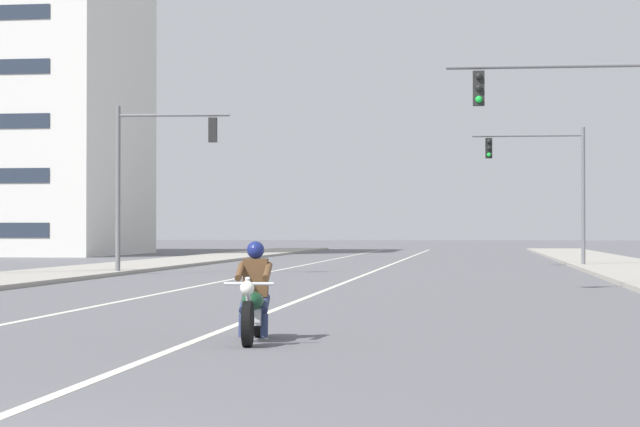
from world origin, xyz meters
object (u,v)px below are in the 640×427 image
at_px(traffic_signal_near_right, 600,132).
at_px(traffic_signal_near_left, 150,164).
at_px(traffic_signal_mid_right, 551,175).
at_px(motorcycle_with_rider, 254,301).

height_order(traffic_signal_near_right, traffic_signal_near_left, same).
bearing_deg(traffic_signal_mid_right, traffic_signal_near_right, -90.26).
distance_m(motorcycle_with_rider, traffic_signal_near_right, 15.93).
distance_m(motorcycle_with_rider, traffic_signal_near_left, 27.24).
xyz_separation_m(motorcycle_with_rider, traffic_signal_mid_right, (6.46, 36.89, 3.52)).
bearing_deg(traffic_signal_near_right, traffic_signal_mid_right, 89.74).
bearing_deg(motorcycle_with_rider, traffic_signal_near_right, 65.83).
bearing_deg(traffic_signal_near_left, traffic_signal_near_right, -37.21).
relative_size(traffic_signal_near_right, traffic_signal_near_left, 1.00).
bearing_deg(traffic_signal_mid_right, motorcycle_with_rider, -99.93).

